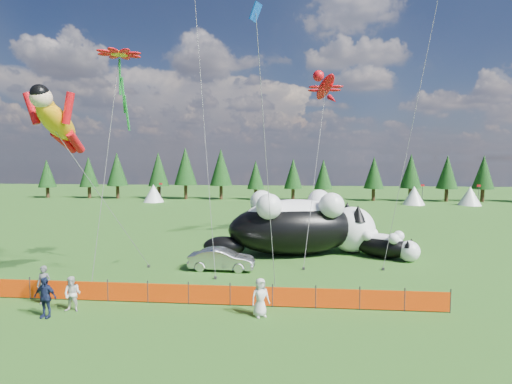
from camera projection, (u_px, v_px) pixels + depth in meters
ground at (221, 285)px, 21.92m from camera, size 160.00×160.00×0.00m
safety_fence at (209, 294)px, 18.90m from camera, size 22.06×0.06×1.10m
tree_line at (269, 176)px, 66.23m from camera, size 90.00×4.00×8.00m
festival_tents at (339, 195)px, 60.49m from camera, size 50.00×3.20×2.80m
cat_large at (301, 224)px, 28.78m from camera, size 12.48×6.63×4.57m
cat_small at (385, 245)px, 27.73m from camera, size 4.81×3.65×1.92m
car at (222, 259)px, 24.80m from camera, size 4.10×1.52×1.34m
spectator_a at (44, 285)px, 18.98m from camera, size 0.68×0.45×1.85m
spectator_b at (72, 294)px, 18.05m from camera, size 0.80×0.48×1.61m
spectator_c at (45, 297)px, 17.37m from camera, size 1.09×0.61×1.80m
spectator_e at (260, 297)px, 17.47m from camera, size 0.99×0.87×1.71m
superhero_kite at (57, 122)px, 20.42m from camera, size 5.06×6.78×11.36m
gecko_kite at (325, 87)px, 32.13m from camera, size 3.89×11.65×15.24m
flower_kite at (119, 57)px, 21.95m from camera, size 2.51×4.14×12.87m
diamond_kite_c at (256, 24)px, 17.98m from camera, size 1.31×1.13×14.30m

